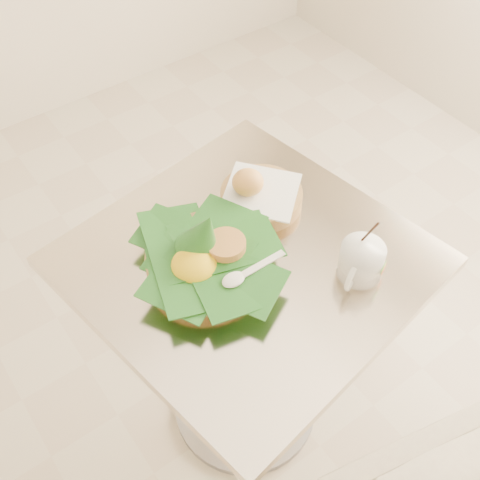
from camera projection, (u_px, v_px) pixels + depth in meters
floor at (217, 430)px, 1.86m from camera, size 3.60×3.60×0.00m
cafe_table at (247, 313)px, 1.51m from camera, size 0.80×0.80×0.75m
rice_basket at (205, 255)px, 1.29m from camera, size 0.33×0.33×0.16m
bread_basket at (259, 195)px, 1.43m from camera, size 0.24×0.24×0.10m
coffee_mug at (361, 261)px, 1.28m from camera, size 0.13×0.10×0.17m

